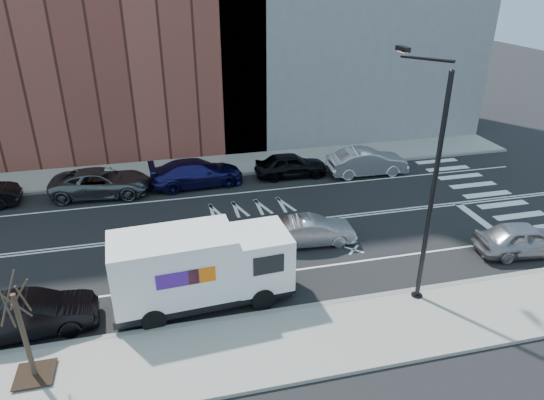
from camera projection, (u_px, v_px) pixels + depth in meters
name	position (u px, v px, depth m)	size (l,w,h in m)	color
ground	(218.00, 231.00, 24.43)	(120.00, 120.00, 0.00)	black
sidewalk_near	(252.00, 350.00, 16.68)	(44.00, 3.60, 0.15)	gray
sidewalk_far	(200.00, 167.00, 32.13)	(44.00, 3.60, 0.15)	gray
curb_near	(243.00, 317.00, 18.25)	(44.00, 0.25, 0.17)	gray
curb_far	(203.00, 177.00, 30.54)	(44.00, 0.25, 0.17)	gray
crosswalk	(495.00, 199.00, 27.81)	(3.00, 14.00, 0.01)	white
road_markings	(218.00, 231.00, 24.43)	(40.00, 8.60, 0.01)	white
streetlight	(427.00, 177.00, 17.66)	(0.44, 4.02, 9.34)	black
street_tree	(27.00, 345.00, 14.96)	(1.20, 1.20, 3.75)	black
fedex_van	(201.00, 267.00, 18.53)	(7.03, 2.81, 3.15)	black
far_parked_c	(101.00, 183.00, 28.03)	(2.59, 5.62, 1.56)	#505559
far_parked_d	(197.00, 173.00, 29.31)	(2.26, 5.57, 1.62)	#171750
far_parked_e	(291.00, 165.00, 30.59)	(1.82, 4.52, 1.54)	black
far_parked_f	(367.00, 162.00, 30.92)	(1.76, 5.06, 1.67)	silver
driving_sedan	(312.00, 231.00, 23.07)	(1.43, 4.09, 1.35)	#A3A4A8
near_parked_rear_a	(30.00, 315.00, 17.31)	(1.59, 4.57, 1.50)	black
near_parked_front	(525.00, 239.00, 22.21)	(1.79, 4.45, 1.52)	#A09FA3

